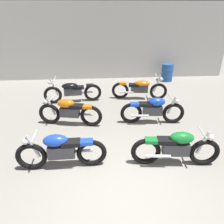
% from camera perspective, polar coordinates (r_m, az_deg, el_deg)
% --- Properties ---
extents(ground_plane, '(60.00, 60.00, 0.00)m').
position_cam_1_polar(ground_plane, '(4.25, 2.79, -22.01)').
color(ground_plane, gray).
extents(back_wall, '(12.53, 0.24, 3.60)m').
position_cam_1_polar(back_wall, '(10.74, -2.29, 18.70)').
color(back_wall, '#B2B2AD').
rests_on(back_wall, ground).
extents(motorcycle_left_row_0, '(1.97, 0.48, 0.88)m').
position_cam_1_polar(motorcycle_left_row_0, '(4.68, -13.93, -10.18)').
color(motorcycle_left_row_0, black).
rests_on(motorcycle_left_row_0, ground).
extents(motorcycle_left_row_1, '(1.95, 0.58, 0.88)m').
position_cam_1_polar(motorcycle_left_row_1, '(6.34, -11.64, 0.22)').
color(motorcycle_left_row_1, black).
rests_on(motorcycle_left_row_1, ground).
extents(motorcycle_left_row_2, '(2.17, 0.68, 0.97)m').
position_cam_1_polar(motorcycle_left_row_2, '(8.00, -10.84, 5.74)').
color(motorcycle_left_row_2, black).
rests_on(motorcycle_left_row_2, ground).
extents(motorcycle_right_row_0, '(1.97, 0.48, 0.88)m').
position_cam_1_polar(motorcycle_right_row_0, '(4.83, 17.29, -9.33)').
color(motorcycle_right_row_0, black).
rests_on(motorcycle_right_row_0, ground).
extents(motorcycle_right_row_1, '(1.97, 0.48, 0.88)m').
position_cam_1_polar(motorcycle_right_row_1, '(6.44, 11.22, 0.66)').
color(motorcycle_right_row_1, black).
rests_on(motorcycle_right_row_1, ground).
extents(motorcycle_right_row_2, '(2.16, 0.68, 0.97)m').
position_cam_1_polar(motorcycle_right_row_2, '(8.22, 7.65, 6.53)').
color(motorcycle_right_row_2, black).
rests_on(motorcycle_right_row_2, ground).
extents(oil_drum, '(0.59, 0.59, 0.85)m').
position_cam_1_polar(oil_drum, '(10.84, 14.97, 10.51)').
color(oil_drum, '#23519E').
rests_on(oil_drum, ground).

